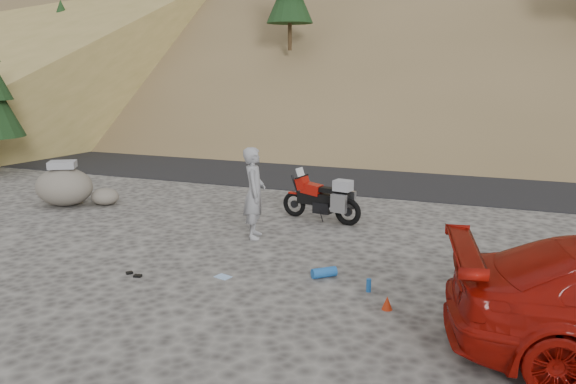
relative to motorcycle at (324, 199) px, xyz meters
The scene contains 12 objects.
ground 3.01m from the motorcycle, 112.13° to the right, with size 140.00×140.00×0.00m, color #3E3C3A.
road 6.38m from the motorcycle, 100.12° to the left, with size 120.00×7.00×0.05m, color black.
motorcycle is the anchor object (origin of this frame).
man 2.04m from the motorcycle, 119.92° to the right, with size 0.69×0.45×1.90m, color gray.
boulder 6.76m from the motorcycle, behind, with size 1.83×1.69×1.15m.
small_rock 5.80m from the motorcycle, behind, with size 0.83×0.77×0.43m.
gear_blue_mat 3.60m from the motorcycle, 72.68° to the right, with size 0.17×0.17×0.43m, color #1C59AA.
gear_bottle 4.23m from the motorcycle, 63.02° to the right, with size 0.08×0.08×0.21m, color #1C59AA.
gear_funnel 4.92m from the motorcycle, 61.79° to the right, with size 0.16×0.16×0.20m, color #B0270B.
gear_glove_a 4.93m from the motorcycle, 112.83° to the right, with size 0.13×0.09×0.04m, color black.
gear_glove_b 4.96m from the motorcycle, 115.54° to the right, with size 0.11×0.08×0.04m, color black.
gear_blue_cloth 4.08m from the motorcycle, 97.73° to the right, with size 0.26×0.19×0.01m, color #8FB2DD.
Camera 1 is at (4.81, -9.27, 3.49)m, focal length 35.00 mm.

